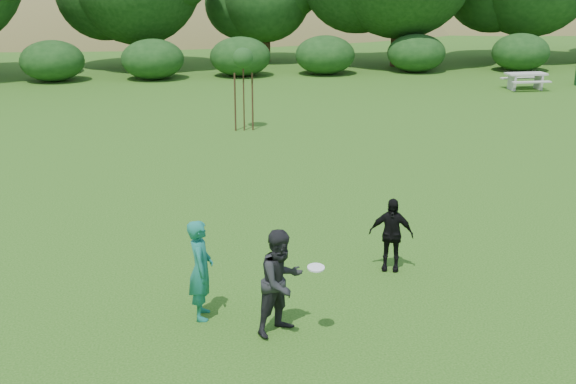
% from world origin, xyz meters
% --- Properties ---
extents(ground, '(120.00, 120.00, 0.00)m').
position_xyz_m(ground, '(0.00, 0.00, 0.00)').
color(ground, '#19470C').
rests_on(ground, ground).
extents(player_teal, '(0.45, 0.65, 1.70)m').
position_xyz_m(player_teal, '(-1.92, -0.10, 0.85)').
color(player_teal, '#186E5D').
rests_on(player_teal, ground).
extents(player_grey, '(1.06, 1.01, 1.73)m').
position_xyz_m(player_grey, '(-0.69, -0.79, 0.86)').
color(player_grey, black).
rests_on(player_grey, ground).
extents(player_black, '(0.91, 0.62, 1.43)m').
position_xyz_m(player_black, '(1.72, 1.30, 0.72)').
color(player_black, black).
rests_on(player_black, ground).
extents(frisbee, '(0.27, 0.27, 0.05)m').
position_xyz_m(frisbee, '(-0.19, -1.05, 1.19)').
color(frisbee, white).
rests_on(frisbee, ground).
extents(sapling, '(0.70, 0.70, 2.85)m').
position_xyz_m(sapling, '(0.08, 13.49, 2.42)').
color(sapling, '#3C2717').
rests_on(sapling, ground).
extents(picnic_table, '(1.80, 1.48, 0.76)m').
position_xyz_m(picnic_table, '(13.54, 19.74, 0.52)').
color(picnic_table, '#BAB7AB').
rests_on(picnic_table, ground).
extents(hillside, '(150.00, 72.00, 52.00)m').
position_xyz_m(hillside, '(-0.56, 68.45, -11.97)').
color(hillside, olive).
rests_on(hillside, ground).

